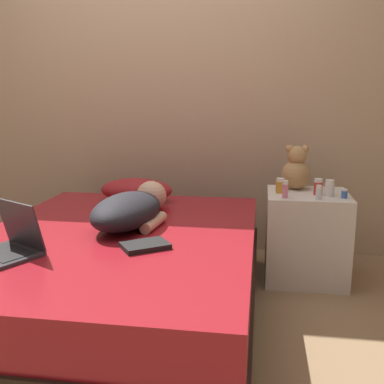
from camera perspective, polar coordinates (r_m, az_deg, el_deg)
name	(u,v)px	position (r m, az deg, el deg)	size (l,w,h in m)	color
ground_plane	(120,315)	(2.55, -9.18, -15.19)	(12.00, 12.00, 0.00)	#937551
wall_back	(164,77)	(3.45, -3.55, 14.36)	(8.00, 0.06, 2.60)	tan
bed	(118,275)	(2.46, -9.36, -10.40)	(1.44, 1.88, 0.47)	#2D2319
nightstand	(306,236)	(2.98, 14.26, -5.46)	(0.50, 0.47, 0.57)	silver
pillow	(136,190)	(3.03, -7.09, 0.23)	(0.48, 0.28, 0.16)	maroon
person_lying	(132,208)	(2.50, -7.67, -2.08)	(0.39, 0.77, 0.19)	black
laptop	(11,243)	(2.18, -22.03, -5.99)	(0.36, 0.34, 0.24)	#333338
teddy_bear	(296,170)	(3.00, 13.11, 2.73)	(0.19, 0.19, 0.29)	tan
bottle_pink	(285,190)	(2.73, 11.75, 0.31)	(0.03, 0.03, 0.11)	pink
bottle_amber	(280,186)	(2.86, 11.15, 0.78)	(0.06, 0.06, 0.09)	gold
bottle_red	(318,187)	(2.86, 15.72, 0.62)	(0.05, 0.05, 0.10)	#B72D2D
bottle_clear	(319,192)	(2.74, 15.79, -0.05)	(0.03, 0.03, 0.09)	silver
bottle_blue	(344,194)	(2.82, 18.78, -0.19)	(0.04, 0.04, 0.06)	#3866B2
bottle_white	(330,188)	(2.84, 17.07, 0.46)	(0.06, 0.06, 0.10)	white
book	(145,245)	(2.13, -5.97, -6.77)	(0.26, 0.24, 0.02)	black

